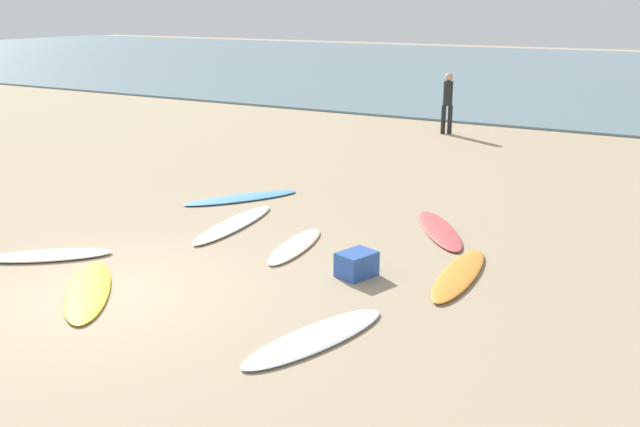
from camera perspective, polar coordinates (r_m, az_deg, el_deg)
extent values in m
plane|color=tan|center=(10.09, -17.69, -6.57)|extent=(120.00, 120.00, 0.00)
cube|color=slate|center=(43.23, 20.25, 10.85)|extent=(120.00, 40.00, 0.08)
ellipsoid|color=orange|center=(10.48, 11.39, -4.93)|extent=(0.65, 2.34, 0.08)
ellipsoid|color=#4F95D7|center=(14.38, -6.49, 1.29)|extent=(1.87, 2.34, 0.06)
ellipsoid|color=white|center=(12.67, -7.10, -0.87)|extent=(0.73, 2.58, 0.07)
ellipsoid|color=#F8E1C3|center=(11.48, -2.06, -2.68)|extent=(0.75, 1.97, 0.06)
ellipsoid|color=silver|center=(8.46, -0.38, -10.18)|extent=(1.22, 2.31, 0.06)
ellipsoid|color=#E35451|center=(12.43, 9.81, -1.35)|extent=(1.70, 2.19, 0.08)
ellipsoid|color=yellow|center=(10.28, -18.56, -6.02)|extent=(1.97, 2.10, 0.06)
ellipsoid|color=silver|center=(11.84, -21.43, -3.23)|extent=(1.86, 1.65, 0.08)
cylinder|color=black|center=(21.83, 10.65, 7.60)|extent=(0.14, 0.14, 0.88)
cylinder|color=black|center=(21.82, 10.12, 7.62)|extent=(0.14, 0.14, 0.88)
cylinder|color=black|center=(21.71, 10.50, 9.71)|extent=(0.36, 0.36, 0.73)
sphere|color=tan|center=(21.66, 10.57, 10.98)|extent=(0.24, 0.24, 0.24)
cube|color=#2D56B2|center=(10.27, 3.03, -4.19)|extent=(0.57, 0.65, 0.37)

